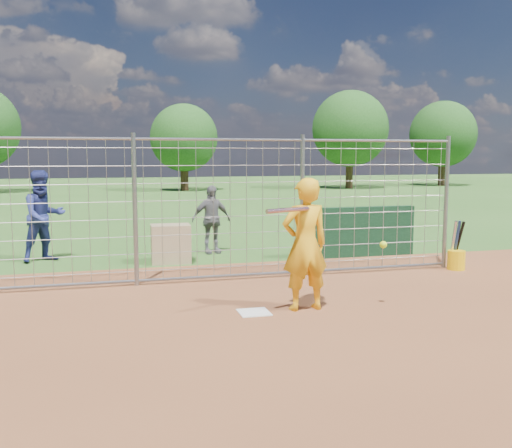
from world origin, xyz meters
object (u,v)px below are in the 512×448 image
object	(u,v)px
batter	(305,245)
bystander_a	(44,216)
equipment_bin	(171,244)
bystander_b	(211,219)
bucket_with_bats	(456,257)

from	to	relation	value
batter	bystander_a	distance (m)	6.42
bystander_a	equipment_bin	bearing A→B (deg)	-48.01
bystander_a	equipment_bin	xyz separation A→B (m)	(2.55, -0.88, -0.56)
batter	equipment_bin	size ratio (longest dim) A/B	2.39
batter	equipment_bin	distance (m)	4.43
bystander_a	bystander_b	world-z (taller)	bystander_a
batter	equipment_bin	bearing A→B (deg)	-74.99
equipment_bin	bucket_with_bats	xyz separation A→B (m)	(5.30, -2.18, -0.15)
bucket_with_bats	bystander_a	bearing A→B (deg)	158.70
equipment_bin	bystander_a	bearing A→B (deg)	163.38
batter	bystander_a	bearing A→B (deg)	-55.71
bystander_a	bystander_b	distance (m)	3.58
bystander_a	bystander_b	xyz separation A→B (m)	(3.58, 0.06, -0.18)
bystander_b	equipment_bin	xyz separation A→B (m)	(-1.03, -0.93, -0.38)
bystander_b	equipment_bin	size ratio (longest dim) A/B	1.94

